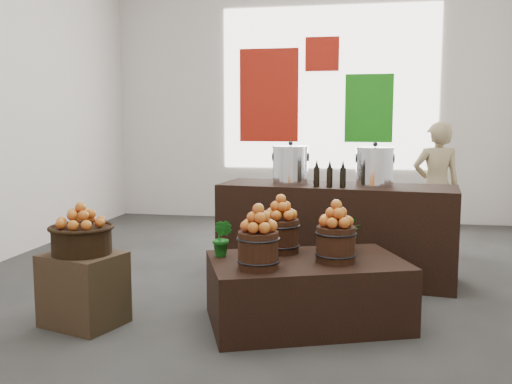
% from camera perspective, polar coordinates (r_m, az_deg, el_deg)
% --- Properties ---
extents(ground, '(7.00, 7.00, 0.00)m').
position_cam_1_polar(ground, '(5.48, 1.45, -8.94)').
color(ground, '#393937').
rests_on(ground, ground).
extents(back_wall, '(6.00, 0.04, 4.00)m').
position_cam_1_polar(back_wall, '(8.75, 5.27, 10.27)').
color(back_wall, beige).
rests_on(back_wall, ground).
extents(back_opening, '(3.20, 0.02, 2.40)m').
position_cam_1_polar(back_opening, '(8.71, 7.26, 10.26)').
color(back_opening, white).
rests_on(back_opening, back_wall).
extents(deco_red_left, '(0.90, 0.04, 1.40)m').
position_cam_1_polar(deco_red_left, '(8.80, 1.30, 9.64)').
color(deco_red_left, '#9D180C').
rests_on(deco_red_left, back_wall).
extents(deco_green_right, '(0.70, 0.04, 1.00)m').
position_cam_1_polar(deco_green_right, '(8.67, 11.22, 8.22)').
color(deco_green_right, '#187A12').
rests_on(deco_green_right, back_wall).
extents(deco_red_upper, '(0.50, 0.04, 0.50)m').
position_cam_1_polar(deco_red_upper, '(8.75, 6.63, 13.55)').
color(deco_red_upper, '#9D180C').
rests_on(deco_red_upper, back_wall).
extents(crate, '(0.65, 0.59, 0.54)m').
position_cam_1_polar(crate, '(4.50, -16.86, -9.28)').
color(crate, '#4B3323').
rests_on(crate, ground).
extents(wicker_basket, '(0.43, 0.43, 0.20)m').
position_cam_1_polar(wicker_basket, '(4.41, -17.03, -4.66)').
color(wicker_basket, black).
rests_on(wicker_basket, crate).
extents(apples_in_basket, '(0.34, 0.34, 0.18)m').
position_cam_1_polar(apples_in_basket, '(4.38, -17.12, -2.24)').
color(apples_in_basket, maroon).
rests_on(apples_in_basket, wicker_basket).
extents(display_table, '(1.64, 1.33, 0.49)m').
position_cam_1_polar(display_table, '(4.36, 5.07, -9.88)').
color(display_table, black).
rests_on(display_table, ground).
extents(apple_bucket_front_left, '(0.28, 0.28, 0.26)m').
position_cam_1_polar(apple_bucket_front_left, '(3.99, 0.23, -5.84)').
color(apple_bucket_front_left, '#341B0E').
rests_on(apple_bucket_front_left, display_table).
extents(apples_in_bucket_front_left, '(0.21, 0.21, 0.19)m').
position_cam_1_polar(apples_in_bucket_front_left, '(3.94, 0.23, -2.63)').
color(apples_in_bucket_front_left, maroon).
rests_on(apples_in_bucket_front_left, apple_bucket_front_left).
extents(apple_bucket_front_right, '(0.28, 0.28, 0.26)m').
position_cam_1_polar(apple_bucket_front_right, '(4.21, 7.97, -5.20)').
color(apple_bucket_front_right, '#341B0E').
rests_on(apple_bucket_front_right, display_table).
extents(apples_in_bucket_front_right, '(0.21, 0.21, 0.19)m').
position_cam_1_polar(apples_in_bucket_front_right, '(4.17, 8.03, -2.16)').
color(apples_in_bucket_front_right, maroon).
rests_on(apples_in_bucket_front_right, apple_bucket_front_right).
extents(apple_bucket_rear, '(0.28, 0.28, 0.26)m').
position_cam_1_polar(apple_bucket_rear, '(4.48, 2.48, -4.40)').
color(apple_bucket_rear, '#341B0E').
rests_on(apple_bucket_rear, display_table).
extents(apples_in_bucket_rear, '(0.21, 0.21, 0.19)m').
position_cam_1_polar(apples_in_bucket_rear, '(4.44, 2.49, -1.53)').
color(apples_in_bucket_rear, maroon).
rests_on(apples_in_bucket_rear, apple_bucket_rear).
extents(herb_garnish_right, '(0.32, 0.30, 0.29)m').
position_cam_1_polar(herb_garnish_right, '(4.57, 9.11, -4.09)').
color(herb_garnish_right, '#156819').
rests_on(herb_garnish_right, display_table).
extents(herb_garnish_left, '(0.19, 0.17, 0.29)m').
position_cam_1_polar(herb_garnish_left, '(4.34, -3.39, -4.62)').
color(herb_garnish_left, '#156819').
rests_on(herb_garnish_left, display_table).
extents(counter, '(2.29, 0.96, 0.91)m').
position_cam_1_polar(counter, '(5.57, 7.98, -3.94)').
color(counter, black).
rests_on(counter, ground).
extents(stock_pot_left, '(0.34, 0.34, 0.34)m').
position_cam_1_polar(stock_pot_left, '(5.57, 3.47, 2.64)').
color(stock_pot_left, silver).
rests_on(stock_pot_left, counter).
extents(stock_pot_center, '(0.34, 0.34, 0.34)m').
position_cam_1_polar(stock_pot_center, '(5.44, 11.78, 2.39)').
color(stock_pot_center, silver).
rests_on(stock_pot_center, counter).
extents(oil_cruets, '(0.25, 0.09, 0.25)m').
position_cam_1_polar(oil_cruets, '(5.27, 7.70, 1.83)').
color(oil_cruets, black).
rests_on(oil_cruets, counter).
extents(shopper, '(0.60, 0.45, 1.51)m').
position_cam_1_polar(shopper, '(6.98, 17.57, 0.54)').
color(shopper, '#9A865E').
rests_on(shopper, ground).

